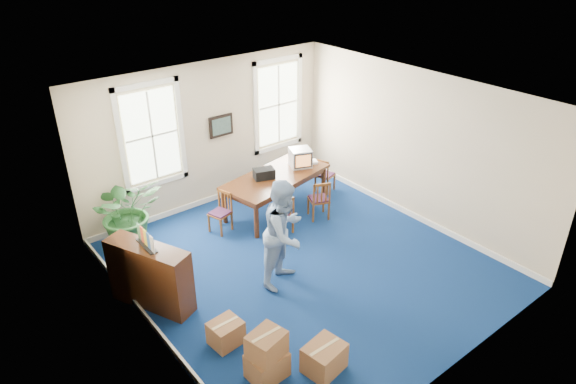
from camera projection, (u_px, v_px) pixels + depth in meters
floor at (304, 264)px, 9.63m from camera, size 6.50×6.50×0.00m
ceiling at (307, 99)px, 8.14m from camera, size 6.50×6.50×0.00m
wall_back at (208, 135)px, 11.13m from camera, size 6.50×0.00×6.50m
wall_front at (467, 279)px, 6.64m from camera, size 6.50×0.00×6.50m
wall_left at (143, 249)px, 7.23m from camera, size 0.00×6.50×6.50m
wall_right at (416, 147)px, 10.54m from camera, size 0.00×6.50×6.50m
baseboard_back at (214, 198)px, 11.83m from camera, size 6.00×0.04×0.12m
baseboard_left at (158, 331)px, 7.97m from camera, size 0.04×6.50×0.12m
baseboard_right at (407, 212)px, 11.24m from camera, size 0.04×6.50×0.12m
window_left at (152, 136)px, 10.26m from camera, size 1.40×0.12×2.20m
window_right at (278, 104)px, 12.03m from camera, size 1.40×0.12×2.20m
wall_picture at (221, 126)px, 11.20m from camera, size 0.58×0.06×0.48m
conference_table at (276, 193)px, 11.28m from camera, size 2.63×1.58×0.84m
crt_tv at (300, 158)px, 11.43m from camera, size 0.60×0.62×0.41m
game_console at (313, 162)px, 11.66m from camera, size 0.24×0.26×0.05m
equipment_bag at (264, 174)px, 10.92m from camera, size 0.50×0.40×0.22m
chair_near_left at (282, 215)px, 10.42m from camera, size 0.39×0.39×0.84m
chair_near_right at (319, 199)px, 10.96m from camera, size 0.53×0.53×0.90m
chair_end_left at (220, 213)px, 10.48m from camera, size 0.48×0.48×0.86m
chair_end_right at (325, 174)px, 12.08m from camera, size 0.48×0.48×0.85m
man at (285, 233)px, 8.76m from camera, size 1.17×1.05×1.97m
credenza at (150, 275)px, 8.38m from camera, size 0.99×1.53×1.17m
brochure_rack at (145, 236)px, 8.05m from camera, size 0.22×0.74×0.32m
potted_plant at (128, 212)px, 9.90m from camera, size 1.44×1.29×1.47m
cardboard_boxes at (274, 344)px, 7.25m from camera, size 1.60×1.60×0.81m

